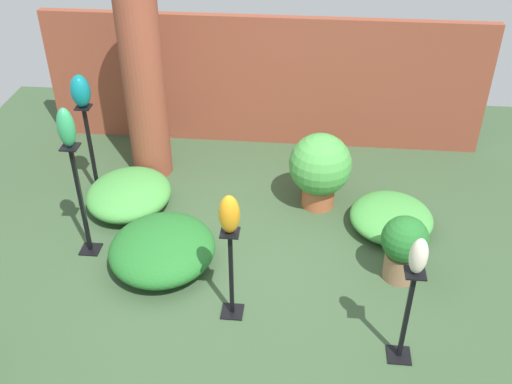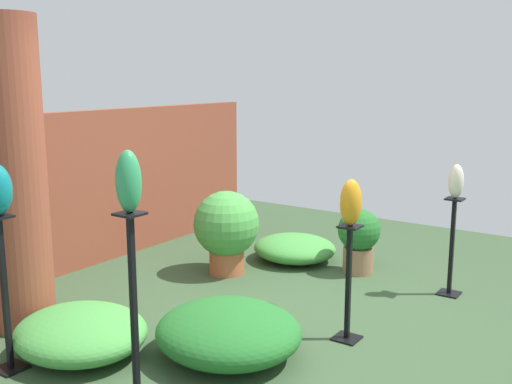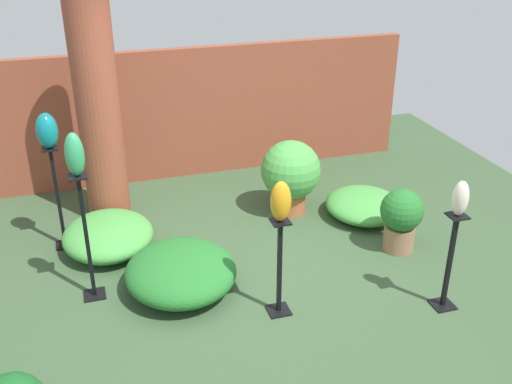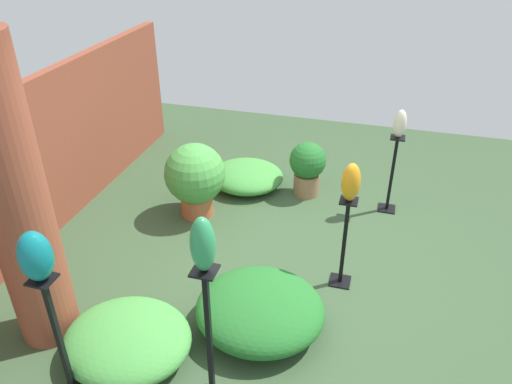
{
  "view_description": "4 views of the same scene",
  "coord_description": "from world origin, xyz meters",
  "px_view_note": "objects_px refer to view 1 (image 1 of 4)",
  "views": [
    {
      "loc": [
        0.58,
        -4.44,
        4.01
      ],
      "look_at": [
        0.15,
        0.08,
        0.9
      ],
      "focal_mm": 42.0,
      "sensor_mm": 36.0,
      "label": 1
    },
    {
      "loc": [
        -4.1,
        -2.52,
        2.07
      ],
      "look_at": [
        -0.2,
        0.17,
        1.15
      ],
      "focal_mm": 42.0,
      "sensor_mm": 36.0,
      "label": 2
    },
    {
      "loc": [
        -1.5,
        -4.71,
        3.37
      ],
      "look_at": [
        0.01,
        0.15,
        0.86
      ],
      "focal_mm": 42.0,
      "sensor_mm": 36.0,
      "label": 3
    },
    {
      "loc": [
        -3.82,
        -0.8,
        3.24
      ],
      "look_at": [
        -0.2,
        0.22,
        1.0
      ],
      "focal_mm": 35.0,
      "sensor_mm": 36.0,
      "label": 4
    }
  ],
  "objects_px": {
    "art_vase_ivory": "(419,256)",
    "potted_plant_front_left": "(320,167)",
    "art_vase_amber": "(229,214)",
    "pedestal_jade": "(82,205)",
    "potted_plant_back_center": "(404,246)",
    "brick_pillar": "(143,75)",
    "pedestal_amber": "(231,278)",
    "pedestal_ivory": "(406,320)",
    "art_vase_jade": "(66,127)",
    "art_vase_teal": "(80,91)",
    "pedestal_teal": "(92,156)"
  },
  "relations": [
    {
      "from": "pedestal_amber",
      "to": "potted_plant_front_left",
      "type": "height_order",
      "value": "pedestal_amber"
    },
    {
      "from": "pedestal_amber",
      "to": "art_vase_teal",
      "type": "distance_m",
      "value": 2.69
    },
    {
      "from": "pedestal_teal",
      "to": "art_vase_amber",
      "type": "distance_m",
      "value": 2.61
    },
    {
      "from": "brick_pillar",
      "to": "pedestal_amber",
      "type": "bearing_deg",
      "value": -60.88
    },
    {
      "from": "pedestal_jade",
      "to": "art_vase_amber",
      "type": "bearing_deg",
      "value": -25.07
    },
    {
      "from": "art_vase_ivory",
      "to": "art_vase_teal",
      "type": "distance_m",
      "value": 3.92
    },
    {
      "from": "pedestal_ivory",
      "to": "art_vase_ivory",
      "type": "relative_size",
      "value": 2.95
    },
    {
      "from": "pedestal_ivory",
      "to": "potted_plant_back_center",
      "type": "height_order",
      "value": "pedestal_ivory"
    },
    {
      "from": "art_vase_amber",
      "to": "art_vase_teal",
      "type": "bearing_deg",
      "value": 135.95
    },
    {
      "from": "potted_plant_back_center",
      "to": "potted_plant_front_left",
      "type": "bearing_deg",
      "value": 125.16
    },
    {
      "from": "brick_pillar",
      "to": "pedestal_teal",
      "type": "height_order",
      "value": "brick_pillar"
    },
    {
      "from": "potted_plant_front_left",
      "to": "potted_plant_back_center",
      "type": "bearing_deg",
      "value": -54.84
    },
    {
      "from": "brick_pillar",
      "to": "art_vase_teal",
      "type": "relative_size",
      "value": 7.03
    },
    {
      "from": "pedestal_amber",
      "to": "pedestal_ivory",
      "type": "bearing_deg",
      "value": -14.0
    },
    {
      "from": "pedestal_amber",
      "to": "art_vase_ivory",
      "type": "xyz_separation_m",
      "value": [
        1.47,
        -0.37,
        0.68
      ]
    },
    {
      "from": "brick_pillar",
      "to": "pedestal_teal",
      "type": "distance_m",
      "value": 1.08
    },
    {
      "from": "pedestal_jade",
      "to": "art_vase_amber",
      "type": "xyz_separation_m",
      "value": [
        1.58,
        -0.74,
        0.55
      ]
    },
    {
      "from": "art_vase_teal",
      "to": "potted_plant_back_center",
      "type": "height_order",
      "value": "art_vase_teal"
    },
    {
      "from": "pedestal_teal",
      "to": "art_vase_jade",
      "type": "distance_m",
      "value": 1.4
    },
    {
      "from": "art_vase_jade",
      "to": "potted_plant_back_center",
      "type": "xyz_separation_m",
      "value": [
        3.14,
        -0.1,
        -1.05
      ]
    },
    {
      "from": "pedestal_ivory",
      "to": "potted_plant_front_left",
      "type": "height_order",
      "value": "pedestal_ivory"
    },
    {
      "from": "pedestal_amber",
      "to": "art_vase_amber",
      "type": "xyz_separation_m",
      "value": [
        0.0,
        0.0,
        0.69
      ]
    },
    {
      "from": "brick_pillar",
      "to": "potted_plant_front_left",
      "type": "xyz_separation_m",
      "value": [
        2.05,
        -0.54,
        -0.77
      ]
    },
    {
      "from": "art_vase_jade",
      "to": "potted_plant_front_left",
      "type": "height_order",
      "value": "art_vase_jade"
    },
    {
      "from": "potted_plant_back_center",
      "to": "potted_plant_front_left",
      "type": "relative_size",
      "value": 0.78
    },
    {
      "from": "pedestal_teal",
      "to": "art_vase_ivory",
      "type": "bearing_deg",
      "value": -32.91
    },
    {
      "from": "art_vase_amber",
      "to": "art_vase_teal",
      "type": "relative_size",
      "value": 1.0
    },
    {
      "from": "brick_pillar",
      "to": "art_vase_teal",
      "type": "xyz_separation_m",
      "value": [
        -0.53,
        -0.56,
        0.04
      ]
    },
    {
      "from": "pedestal_teal",
      "to": "art_vase_jade",
      "type": "xyz_separation_m",
      "value": [
        0.24,
        -1.02,
        0.92
      ]
    },
    {
      "from": "art_vase_teal",
      "to": "pedestal_jade",
      "type": "bearing_deg",
      "value": -76.62
    },
    {
      "from": "pedestal_ivory",
      "to": "art_vase_amber",
      "type": "relative_size",
      "value": 2.61
    },
    {
      "from": "pedestal_amber",
      "to": "art_vase_amber",
      "type": "height_order",
      "value": "art_vase_amber"
    },
    {
      "from": "art_vase_ivory",
      "to": "potted_plant_front_left",
      "type": "xyz_separation_m",
      "value": [
        -0.71,
        2.15,
        -0.6
      ]
    },
    {
      "from": "pedestal_amber",
      "to": "potted_plant_front_left",
      "type": "relative_size",
      "value": 1.06
    },
    {
      "from": "art_vase_teal",
      "to": "potted_plant_front_left",
      "type": "bearing_deg",
      "value": 0.44
    },
    {
      "from": "potted_plant_front_left",
      "to": "art_vase_jade",
      "type": "bearing_deg",
      "value": -155.9
    },
    {
      "from": "pedestal_jade",
      "to": "art_vase_ivory",
      "type": "distance_m",
      "value": 3.28
    },
    {
      "from": "art_vase_amber",
      "to": "art_vase_teal",
      "type": "xyz_separation_m",
      "value": [
        -1.82,
        1.76,
        0.2
      ]
    },
    {
      "from": "pedestal_jade",
      "to": "art_vase_teal",
      "type": "bearing_deg",
      "value": 103.38
    },
    {
      "from": "pedestal_amber",
      "to": "art_vase_jade",
      "type": "distance_m",
      "value": 2.02
    },
    {
      "from": "pedestal_teal",
      "to": "art_vase_jade",
      "type": "bearing_deg",
      "value": -76.62
    },
    {
      "from": "art_vase_ivory",
      "to": "potted_plant_back_center",
      "type": "distance_m",
      "value": 1.24
    },
    {
      "from": "art_vase_teal",
      "to": "art_vase_ivory",
      "type": "bearing_deg",
      "value": -32.91
    },
    {
      "from": "art_vase_amber",
      "to": "art_vase_ivory",
      "type": "distance_m",
      "value": 1.51
    },
    {
      "from": "pedestal_jade",
      "to": "potted_plant_back_center",
      "type": "bearing_deg",
      "value": -1.85
    },
    {
      "from": "pedestal_amber",
      "to": "potted_plant_front_left",
      "type": "distance_m",
      "value": 1.94
    },
    {
      "from": "brick_pillar",
      "to": "art_vase_amber",
      "type": "relative_size",
      "value": 7.02
    },
    {
      "from": "pedestal_amber",
      "to": "pedestal_ivory",
      "type": "distance_m",
      "value": 1.51
    },
    {
      "from": "pedestal_amber",
      "to": "pedestal_jade",
      "type": "distance_m",
      "value": 1.75
    },
    {
      "from": "pedestal_amber",
      "to": "art_vase_amber",
      "type": "distance_m",
      "value": 0.69
    }
  ]
}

